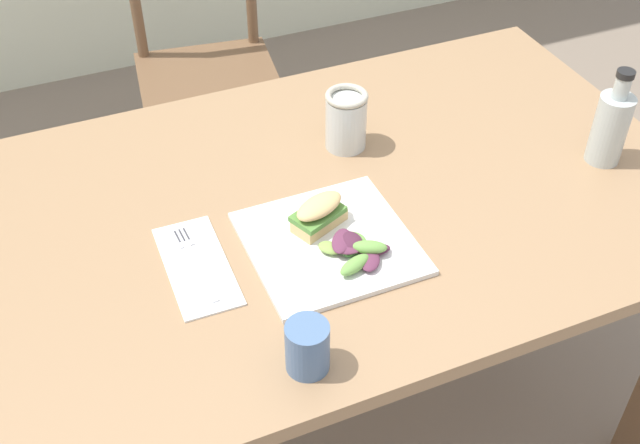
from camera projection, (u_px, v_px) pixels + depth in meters
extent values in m
cube|color=#997551|center=(341.00, 201.00, 1.45)|extent=(1.32, 0.85, 0.03)
cube|color=brown|center=(32.00, 301.00, 1.76)|extent=(0.07, 0.07, 0.71)
cube|color=brown|center=(486.00, 174.00, 2.11)|extent=(0.07, 0.07, 0.71)
cylinder|color=brown|center=(167.00, 185.00, 2.30)|extent=(0.03, 0.03, 0.43)
cylinder|color=brown|center=(281.00, 167.00, 2.36)|extent=(0.03, 0.03, 0.43)
cylinder|color=brown|center=(155.00, 121.00, 2.55)|extent=(0.03, 0.03, 0.43)
cylinder|color=brown|center=(258.00, 106.00, 2.61)|extent=(0.03, 0.03, 0.43)
cube|color=brown|center=(209.00, 80.00, 2.31)|extent=(0.45, 0.45, 0.02)
cube|color=white|center=(329.00, 243.00, 1.33)|extent=(0.27, 0.27, 0.01)
cube|color=#DBB270|center=(320.00, 221.00, 1.35)|extent=(0.11, 0.08, 0.02)
cube|color=#518438|center=(317.00, 213.00, 1.34)|extent=(0.10, 0.09, 0.01)
ellipsoid|color=#DBB270|center=(320.00, 207.00, 1.33)|extent=(0.11, 0.08, 0.02)
ellipsoid|color=#3D7033|center=(351.00, 250.00, 1.30)|extent=(0.04, 0.04, 0.01)
ellipsoid|color=#6B9E47|center=(355.00, 265.00, 1.27)|extent=(0.07, 0.05, 0.02)
ellipsoid|color=#6B9E47|center=(370.00, 247.00, 1.29)|extent=(0.06, 0.05, 0.02)
ellipsoid|color=#6B9E47|center=(352.00, 240.00, 1.32)|extent=(0.06, 0.06, 0.01)
ellipsoid|color=#602D47|center=(348.00, 248.00, 1.30)|extent=(0.06, 0.05, 0.01)
ellipsoid|color=#84A84C|center=(330.00, 248.00, 1.30)|extent=(0.05, 0.05, 0.01)
ellipsoid|color=#3D7033|center=(370.00, 249.00, 1.30)|extent=(0.06, 0.04, 0.01)
ellipsoid|color=#4C2338|center=(374.00, 250.00, 1.30)|extent=(0.06, 0.04, 0.01)
ellipsoid|color=#602D47|center=(370.00, 260.00, 1.28)|extent=(0.06, 0.06, 0.01)
ellipsoid|color=#602D47|center=(342.00, 241.00, 1.30)|extent=(0.06, 0.07, 0.01)
ellipsoid|color=#4C2338|center=(349.00, 241.00, 1.31)|extent=(0.06, 0.06, 0.02)
cube|color=white|center=(197.00, 266.00, 1.30)|extent=(0.10, 0.23, 0.00)
cube|color=silver|center=(201.00, 273.00, 1.28)|extent=(0.02, 0.14, 0.00)
cube|color=silver|center=(183.00, 238.00, 1.34)|extent=(0.03, 0.05, 0.00)
cube|color=#38383D|center=(186.00, 234.00, 1.35)|extent=(0.00, 0.03, 0.00)
cube|color=#38383D|center=(182.00, 235.00, 1.34)|extent=(0.00, 0.03, 0.00)
cube|color=#38383D|center=(177.00, 236.00, 1.34)|extent=(0.00, 0.03, 0.00)
cylinder|color=#472819|center=(607.00, 138.00, 1.49)|extent=(0.06, 0.06, 0.10)
cylinder|color=#B2BCB7|center=(610.00, 129.00, 1.47)|extent=(0.07, 0.07, 0.14)
cylinder|color=#B2BCB7|center=(622.00, 87.00, 1.41)|extent=(0.03, 0.03, 0.04)
cylinder|color=black|center=(626.00, 74.00, 1.40)|extent=(0.03, 0.03, 0.01)
cylinder|color=#995623|center=(346.00, 127.00, 1.52)|extent=(0.07, 0.07, 0.09)
cylinder|color=silver|center=(346.00, 123.00, 1.52)|extent=(0.08, 0.08, 0.11)
torus|color=#B7B29E|center=(347.00, 96.00, 1.48)|extent=(0.08, 0.08, 0.01)
cylinder|color=#4C6B93|center=(307.00, 347.00, 1.12)|extent=(0.06, 0.06, 0.08)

